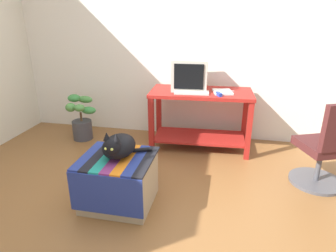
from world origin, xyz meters
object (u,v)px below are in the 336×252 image
book (223,92)px  potted_plant (82,120)px  ottoman_with_blanket (118,180)px  keyboard (192,92)px  office_chair (326,150)px  tv_monitor (190,75)px  stapler (219,94)px  cat (118,146)px  desk (200,110)px

book → potted_plant: (-1.85, -0.03, -0.49)m
ottoman_with_blanket → potted_plant: potted_plant is taller
book → ottoman_with_blanket: size_ratio=0.39×
keyboard → book: bearing=12.5°
ottoman_with_blanket → keyboard: bearing=68.3°
ottoman_with_blanket → office_chair: (1.86, 0.68, 0.16)m
office_chair → book: bearing=-53.8°
tv_monitor → stapler: (0.36, -0.23, -0.16)m
tv_monitor → potted_plant: bearing=-179.0°
ottoman_with_blanket → stapler: size_ratio=5.66×
potted_plant → keyboard: bearing=-3.0°
ottoman_with_blanket → stapler: stapler is taller
ottoman_with_blanket → potted_plant: 1.64m
tv_monitor → potted_plant: (-1.44, -0.11, -0.66)m
book → potted_plant: size_ratio=0.40×
ottoman_with_blanket → cat: cat is taller
potted_plant → book: bearing=1.0°
ottoman_with_blanket → potted_plant: size_ratio=1.04×
desk → potted_plant: desk is taller
ottoman_with_blanket → cat: size_ratio=1.56×
keyboard → book: 0.37m
office_chair → keyboard: bearing=-43.0°
cat → office_chair: 1.97m
keyboard → cat: 1.29m
cat → potted_plant: size_ratio=0.66×
tv_monitor → book: size_ratio=1.80×
book → office_chair: size_ratio=0.27×
desk → ottoman_with_blanket: (-0.58, -1.34, -0.27)m
stapler → keyboard: bearing=145.8°
desk → cat: size_ratio=3.15×
tv_monitor → keyboard: 0.26m
office_chair → tv_monitor: bearing=-48.6°
tv_monitor → office_chair: size_ratio=0.49×
cat → stapler: bearing=57.6°
tv_monitor → office_chair: (1.43, -0.71, -0.54)m
keyboard → desk: bearing=49.8°
desk → potted_plant: size_ratio=2.08×
book → tv_monitor: bearing=156.1°
keyboard → office_chair: 1.52m
potted_plant → office_chair: (2.87, -0.60, 0.12)m
book → ottoman_with_blanket: bearing=-135.5°
book → stapler: (-0.04, -0.15, 0.01)m
office_chair → ottoman_with_blanket: bearing=-2.1°
book → ottoman_with_blanket: 1.64m
tv_monitor → stapler: 0.46m
ottoman_with_blanket → office_chair: size_ratio=0.70×
office_chair → cat: bearing=-2.4°
ottoman_with_blanket → book: bearing=57.7°
ottoman_with_blanket → potted_plant: bearing=128.3°
keyboard → stapler: size_ratio=3.64×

